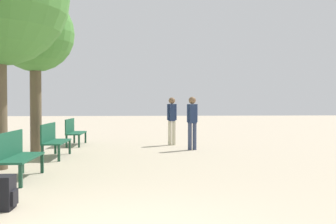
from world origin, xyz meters
The scene contains 7 objects.
bench_row_1 centered at (-1.91, 3.62, 0.54)m, with size 0.51×1.51×0.95m.
bench_row_2 centered at (-1.91, 6.64, 0.54)m, with size 0.51×1.51×0.95m.
bench_row_3 centered at (-1.91, 9.67, 0.54)m, with size 0.51×1.51×0.95m.
tree_row_2 centered at (-2.71, 7.85, 3.60)m, with size 2.36×2.36×4.84m.
backpack centered at (-1.37, 1.54, 0.24)m, with size 0.27×0.31×0.48m.
pedestrian_near centered at (1.61, 9.52, 0.98)m, with size 0.35×0.27×1.72m.
pedestrian_mid centered at (2.16, 8.09, 0.98)m, with size 0.35×0.27×1.72m.
Camera 1 is at (0.60, -3.88, 1.52)m, focal length 40.00 mm.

